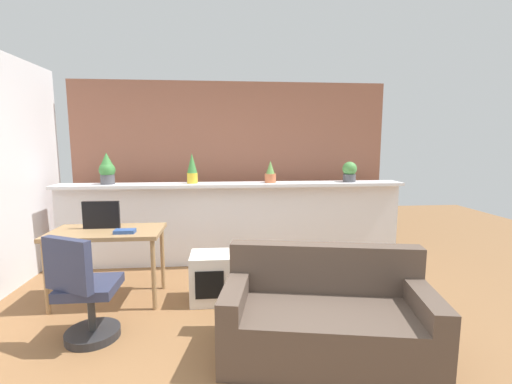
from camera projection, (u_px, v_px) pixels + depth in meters
ground_plane at (240, 347)px, 2.83m from camera, size 12.00×12.00×0.00m
divider_wall at (233, 225)px, 4.73m from camera, size 4.52×0.16×1.06m
plant_shelf at (233, 185)px, 4.61m from camera, size 4.52×0.37×0.04m
brick_wall_behind at (232, 168)px, 5.22m from camera, size 4.52×0.10×2.50m
potted_plant_0 at (107, 169)px, 4.47m from camera, size 0.20×0.20×0.40m
potted_plant_1 at (192, 169)px, 4.56m from camera, size 0.14×0.14×0.39m
potted_plant_2 at (270, 173)px, 4.64m from camera, size 0.15×0.15×0.29m
potted_plant_3 at (350, 172)px, 4.74m from camera, size 0.19×0.19×0.27m
desk at (107, 238)px, 3.57m from camera, size 1.10×0.60×0.75m
tv_monitor at (101, 215)px, 3.61m from camera, size 0.37×0.04×0.29m
office_chair at (85, 297)px, 2.85m from camera, size 0.52×0.52×0.91m
side_cube_shelf at (210, 277)px, 3.62m from camera, size 0.40×0.41×0.50m
book_on_desk at (125, 231)px, 3.44m from camera, size 0.20×0.11×0.04m
couch at (326, 318)px, 2.71m from camera, size 1.67×1.04×0.80m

